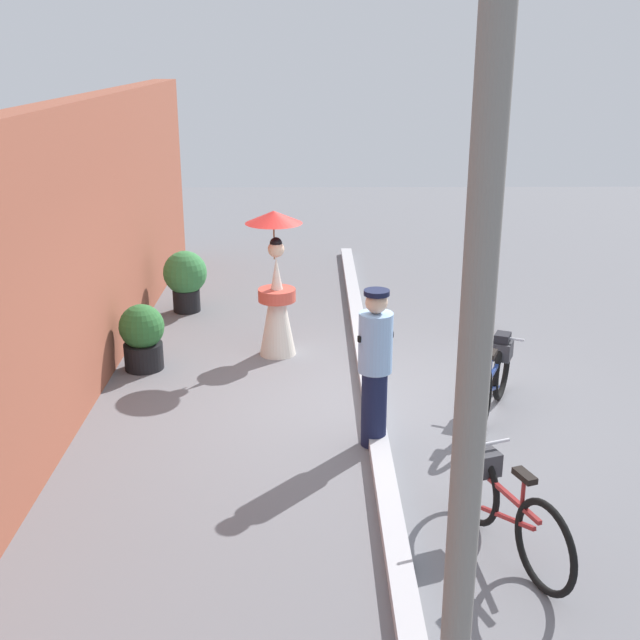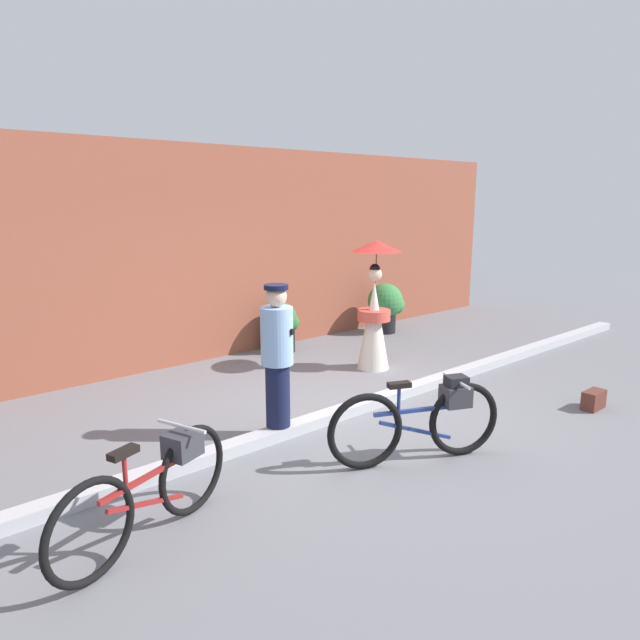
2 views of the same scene
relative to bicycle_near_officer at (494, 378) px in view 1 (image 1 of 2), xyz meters
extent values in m
plane|color=slate|center=(0.25, 1.33, -0.43)|extent=(30.00, 30.00, 0.00)
cube|color=brown|center=(0.25, 4.69, 1.23)|extent=(14.00, 0.40, 3.32)
cube|color=#B2B2B7|center=(0.25, 1.33, -0.37)|extent=(14.00, 0.20, 0.12)
torus|color=black|center=(0.41, -0.18, -0.06)|extent=(0.71, 0.37, 0.75)
torus|color=black|center=(-0.54, 0.24, -0.06)|extent=(0.71, 0.37, 0.75)
cube|color=navy|center=(-0.06, 0.03, 0.10)|extent=(0.81, 0.39, 0.04)
cube|color=navy|center=(-0.06, 0.03, -0.11)|extent=(0.71, 0.34, 0.27)
cylinder|color=navy|center=(-0.23, 0.10, 0.22)|extent=(0.03, 0.03, 0.31)
cube|color=black|center=(-0.23, 0.10, 0.37)|extent=(0.24, 0.17, 0.05)
cylinder|color=silver|center=(0.32, -0.14, 0.35)|extent=(0.22, 0.45, 0.03)
cube|color=#333338|center=(0.32, -0.14, 0.20)|extent=(0.33, 0.31, 0.20)
cube|color=black|center=(0.32, -0.14, 0.33)|extent=(0.25, 0.23, 0.14)
torus|color=black|center=(-2.12, 0.62, -0.07)|extent=(0.71, 0.31, 0.73)
torus|color=black|center=(-3.05, 0.28, -0.07)|extent=(0.71, 0.31, 0.73)
cube|color=maroon|center=(-2.59, 0.45, 0.09)|extent=(0.79, 0.32, 0.04)
cube|color=maroon|center=(-2.59, 0.45, -0.11)|extent=(0.69, 0.28, 0.26)
cylinder|color=maroon|center=(-2.75, 0.39, 0.21)|extent=(0.03, 0.03, 0.30)
cube|color=black|center=(-2.75, 0.39, 0.36)|extent=(0.24, 0.16, 0.05)
cylinder|color=silver|center=(-2.22, 0.59, 0.35)|extent=(0.19, 0.46, 0.03)
cube|color=#333338|center=(-2.22, 0.59, 0.19)|extent=(0.32, 0.30, 0.20)
cylinder|color=#141938|center=(-0.72, 1.37, -0.03)|extent=(0.26, 0.26, 0.81)
cylinder|color=#8CB2E0|center=(-0.72, 1.37, 0.68)|extent=(0.34, 0.34, 0.61)
sphere|color=#D8B293|center=(-0.72, 1.37, 1.10)|extent=(0.22, 0.22, 0.22)
cylinder|color=black|center=(-0.72, 1.37, 1.20)|extent=(0.25, 0.25, 0.05)
cube|color=black|center=(-0.72, 1.37, 0.74)|extent=(0.18, 0.37, 0.06)
cone|color=silver|center=(1.86, 2.45, 0.23)|extent=(0.48, 0.48, 1.32)
cylinder|color=#D14C3D|center=(1.86, 2.45, 0.39)|extent=(0.49, 0.49, 0.16)
sphere|color=beige|center=(1.86, 2.45, 1.00)|extent=(0.21, 0.21, 0.21)
sphere|color=black|center=(1.86, 2.45, 1.07)|extent=(0.16, 0.16, 0.16)
cylinder|color=olive|center=(1.91, 2.48, 1.13)|extent=(0.02, 0.02, 0.55)
cone|color=red|center=(1.91, 2.48, 1.40)|extent=(0.73, 0.73, 0.16)
cylinder|color=black|center=(3.70, 3.93, -0.26)|extent=(0.42, 0.42, 0.35)
sphere|color=#387F42|center=(3.70, 3.93, 0.18)|extent=(0.67, 0.67, 0.67)
sphere|color=#387F42|center=(3.87, 3.83, 0.10)|extent=(0.37, 0.37, 0.37)
cylinder|color=black|center=(1.36, 4.13, -0.26)|extent=(0.49, 0.49, 0.34)
sphere|color=#2D6B33|center=(1.36, 4.13, 0.13)|extent=(0.57, 0.57, 0.57)
sphere|color=#2D6B33|center=(1.50, 4.04, 0.06)|extent=(0.31, 0.31, 0.31)
cube|color=#592D23|center=(2.68, -0.47, -0.32)|extent=(0.33, 0.17, 0.23)
cube|color=#47241C|center=(2.68, -0.53, -0.26)|extent=(0.28, 0.06, 0.08)
cylinder|color=slate|center=(-4.19, 1.14, 1.97)|extent=(0.18, 0.18, 4.80)
camera|label=1|loc=(-8.07, 1.99, 3.43)|focal=44.86mm
camera|label=2|loc=(-4.05, -3.21, 2.07)|focal=31.45mm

